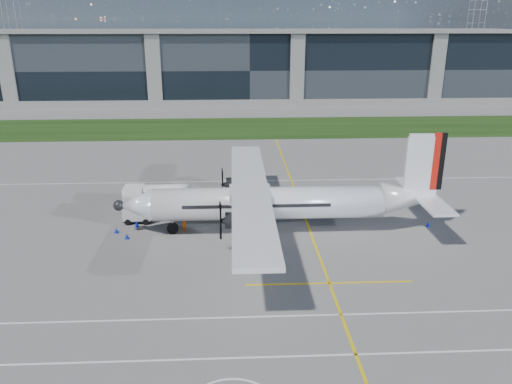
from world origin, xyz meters
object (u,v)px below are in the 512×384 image
object	(u,v)px
pylon_west	(13,27)
safety_cone_tail	(428,224)
baggage_tug	(138,214)
turboprop_aircraft	(280,185)
safety_cone_nose_stbd	(137,224)
fuel_tanker_truck	(153,197)
safety_cone_fwd	(116,230)
safety_cone_nose_port	(127,236)
pylon_east	(475,27)
ground_crew_person	(184,222)
safety_cone_stbdwing	(240,178)

from	to	relation	value
pylon_west	safety_cone_tail	size ratio (longest dim) A/B	60.00
baggage_tug	safety_cone_tail	size ratio (longest dim) A/B	5.44
turboprop_aircraft	baggage_tug	size ratio (longest dim) A/B	10.75
turboprop_aircraft	safety_cone_nose_stbd	world-z (taller)	turboprop_aircraft
fuel_tanker_truck	safety_cone_nose_stbd	distance (m)	4.45
pylon_west	safety_cone_fwd	bearing A→B (deg)	-65.75
turboprop_aircraft	safety_cone_tail	distance (m)	14.21
safety_cone_tail	fuel_tanker_truck	bearing A→B (deg)	168.03
safety_cone_tail	safety_cone_nose_port	size ratio (longest dim) A/B	1.00
pylon_west	turboprop_aircraft	distance (m)	167.57
safety_cone_tail	pylon_east	bearing A→B (deg)	64.05
ground_crew_person	safety_cone_nose_port	size ratio (longest dim) A/B	3.68
safety_cone_fwd	ground_crew_person	bearing A→B (deg)	0.41
pylon_west	safety_cone_nose_port	bearing A→B (deg)	-65.57
pylon_east	safety_cone_stbdwing	distance (m)	159.08
pylon_east	ground_crew_person	world-z (taller)	pylon_east
pylon_west	safety_cone_fwd	distance (m)	161.13
pylon_east	pylon_west	bearing A→B (deg)	180.00
turboprop_aircraft	safety_cone_stbdwing	size ratio (longest dim) A/B	58.45
turboprop_aircraft	safety_cone_fwd	world-z (taller)	turboprop_aircraft
turboprop_aircraft	safety_cone_stbdwing	world-z (taller)	turboprop_aircraft
fuel_tanker_truck	safety_cone_tail	bearing A→B (deg)	-11.97
safety_cone_fwd	safety_cone_nose_port	distance (m)	1.75
fuel_tanker_truck	safety_cone_stbdwing	distance (m)	12.60
safety_cone_tail	safety_cone_fwd	distance (m)	27.98
pylon_east	ground_crew_person	distance (m)	173.97
fuel_tanker_truck	ground_crew_person	distance (m)	6.54
turboprop_aircraft	safety_cone_stbdwing	xyz separation A→B (m)	(-3.24, 14.97, -4.13)
pylon_west	pylon_east	world-z (taller)	same
ground_crew_person	safety_cone_nose_port	distance (m)	5.03
pylon_west	safety_cone_nose_stbd	size ratio (longest dim) A/B	60.00
ground_crew_person	safety_cone_tail	size ratio (longest dim) A/B	3.68
turboprop_aircraft	safety_cone_nose_port	bearing A→B (deg)	-176.08
turboprop_aircraft	safety_cone_nose_port	world-z (taller)	turboprop_aircraft
baggage_tug	safety_cone_nose_stbd	bearing A→B (deg)	-87.47
turboprop_aircraft	safety_cone_nose_stbd	size ratio (longest dim) A/B	58.45
safety_cone_nose_stbd	turboprop_aircraft	bearing A→B (deg)	-7.54
pylon_west	safety_cone_fwd	xyz separation A→B (m)	(65.90, -146.30, -14.75)
fuel_tanker_truck	safety_cone_tail	distance (m)	26.13
pylon_west	fuel_tanker_truck	world-z (taller)	pylon_west
pylon_west	safety_cone_stbdwing	distance (m)	153.32
baggage_tug	safety_cone_tail	world-z (taller)	baggage_tug
pylon_west	turboprop_aircraft	xyz separation A→B (m)	(80.28, -146.71, -10.62)
ground_crew_person	fuel_tanker_truck	bearing A→B (deg)	44.92
safety_cone_nose_stbd	safety_cone_nose_port	size ratio (longest dim) A/B	1.00
safety_cone_fwd	safety_cone_stbdwing	bearing A→B (deg)	52.57
pylon_west	turboprop_aircraft	bearing A→B (deg)	-61.31
pylon_east	baggage_tug	world-z (taller)	pylon_east
fuel_tanker_truck	safety_cone_nose_port	world-z (taller)	fuel_tanker_truck
safety_cone_fwd	fuel_tanker_truck	bearing A→B (deg)	66.23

